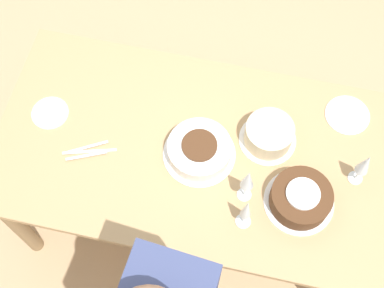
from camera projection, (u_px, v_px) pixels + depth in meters
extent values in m
plane|color=tan|center=(192.00, 208.00, 2.88)|extent=(12.00, 12.00, 0.00)
cube|color=tan|center=(192.00, 151.00, 2.22)|extent=(1.65, 0.89, 0.03)
cylinder|color=#8E724D|center=(17.00, 224.00, 2.47)|extent=(0.07, 0.07, 0.72)
cylinder|color=#8E724D|center=(68.00, 90.00, 2.79)|extent=(0.07, 0.07, 0.72)
cylinder|color=#8E724D|center=(356.00, 146.00, 2.65)|extent=(0.07, 0.07, 0.72)
cylinder|color=white|center=(199.00, 154.00, 2.19)|extent=(0.30, 0.30, 0.01)
cylinder|color=white|center=(199.00, 150.00, 2.16)|extent=(0.26, 0.26, 0.07)
cylinder|color=#4C2D19|center=(199.00, 145.00, 2.12)|extent=(0.14, 0.14, 0.01)
cylinder|color=white|center=(299.00, 202.00, 2.10)|extent=(0.28, 0.28, 0.01)
cylinder|color=#4C2D19|center=(301.00, 198.00, 2.06)|extent=(0.24, 0.24, 0.08)
cylinder|color=white|center=(303.00, 194.00, 2.02)|extent=(0.13, 0.13, 0.01)
cylinder|color=white|center=(267.00, 140.00, 2.22)|extent=(0.24, 0.24, 0.01)
cylinder|color=beige|center=(269.00, 134.00, 2.17)|extent=(0.20, 0.20, 0.10)
cylinder|color=silver|center=(355.00, 178.00, 2.15)|extent=(0.06, 0.06, 0.00)
cylinder|color=silver|center=(358.00, 174.00, 2.11)|extent=(0.01, 0.01, 0.08)
cone|color=silver|center=(366.00, 164.00, 2.02)|extent=(0.05, 0.05, 0.12)
cylinder|color=silver|center=(244.00, 195.00, 2.12)|extent=(0.06, 0.06, 0.00)
cylinder|color=silver|center=(245.00, 190.00, 2.07)|extent=(0.01, 0.01, 0.10)
cone|color=silver|center=(248.00, 179.00, 1.97)|extent=(0.05, 0.05, 0.12)
cylinder|color=silver|center=(243.00, 221.00, 2.07)|extent=(0.06, 0.06, 0.00)
cylinder|color=silver|center=(244.00, 218.00, 2.03)|extent=(0.01, 0.01, 0.08)
cone|color=silver|center=(247.00, 209.00, 1.93)|extent=(0.04, 0.04, 0.13)
cylinder|color=white|center=(50.00, 113.00, 2.28)|extent=(0.16, 0.16, 0.01)
cylinder|color=white|center=(347.00, 115.00, 2.27)|extent=(0.19, 0.19, 0.01)
cube|color=silver|center=(96.00, 151.00, 2.20)|extent=(0.17, 0.06, 0.00)
cube|color=silver|center=(83.00, 152.00, 2.20)|extent=(0.17, 0.06, 0.00)
cube|color=silver|center=(88.00, 147.00, 2.20)|extent=(0.15, 0.09, 0.00)
cube|color=silver|center=(86.00, 156.00, 2.18)|extent=(0.16, 0.08, 0.00)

